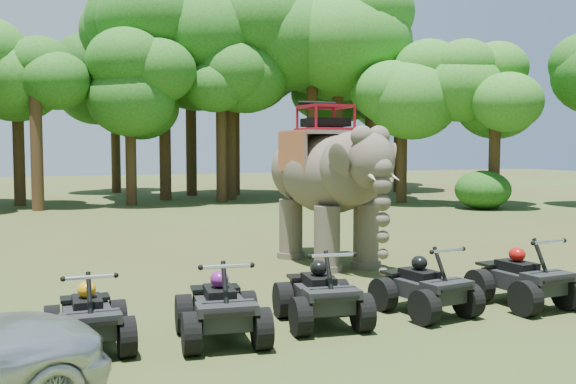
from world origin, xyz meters
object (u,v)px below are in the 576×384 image
atv_3 (425,279)px  atv_4 (523,271)px  elephant (327,182)px  atv_0 (88,309)px  atv_1 (221,299)px  atv_2 (321,286)px

atv_3 → atv_4: (1.90, -0.19, 0.03)m
elephant → atv_3: (-0.58, -4.92, -1.34)m
atv_0 → atv_1: atv_1 is taller
atv_0 → atv_1: bearing=-8.0°
atv_0 → atv_4: atv_4 is taller
atv_4 → atv_0: bearing=174.3°
atv_1 → atv_0: bearing=178.8°
atv_1 → atv_3: size_ratio=1.03×
atv_2 → elephant: bearing=71.0°
elephant → atv_1: (-4.12, -5.05, -1.32)m
atv_1 → atv_2: atv_2 is taller
elephant → atv_2: (-2.43, -4.82, -1.32)m
atv_0 → elephant: bearing=39.9°
atv_3 → atv_4: 1.91m
elephant → atv_0: (-5.91, -4.76, -1.36)m
atv_1 → atv_4: bearing=7.3°
elephant → atv_3: size_ratio=2.89×
atv_4 → atv_2: bearing=172.7°
atv_0 → atv_2: (3.49, -0.06, 0.04)m
atv_1 → atv_2: bearing=15.6°
atv_2 → atv_3: bearing=4.6°
atv_2 → atv_4: (3.75, -0.29, 0.01)m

